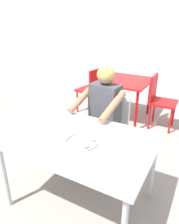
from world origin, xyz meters
name	(u,v)px	position (x,y,z in m)	size (l,w,h in m)	color
ground_plane	(73,201)	(0.00, 0.00, -0.03)	(12.00, 12.00, 0.05)	gray
back_wall	(172,17)	(0.00, 4.06, 1.70)	(12.00, 0.12, 3.40)	silver
table_foreground	(80,145)	(0.08, 0.03, 0.66)	(1.30, 0.90, 0.73)	silver
thali_tray	(82,142)	(0.14, -0.03, 0.74)	(0.29, 0.29, 0.03)	#B7BABF
chair_foreground	(109,122)	(-0.01, 0.89, 0.49)	(0.48, 0.48, 0.82)	silver
diner_foreground	(101,110)	(-0.03, 0.67, 0.73)	(0.54, 0.58, 1.22)	black
table_background_red	(125,85)	(-0.27, 2.10, 0.63)	(0.81, 0.88, 0.71)	#B71414
chair_red_left	(92,87)	(-0.89, 2.04, 0.51)	(0.45, 0.48, 0.86)	red
chair_red_right	(159,98)	(0.33, 2.05, 0.51)	(0.42, 0.41, 0.87)	#B11314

